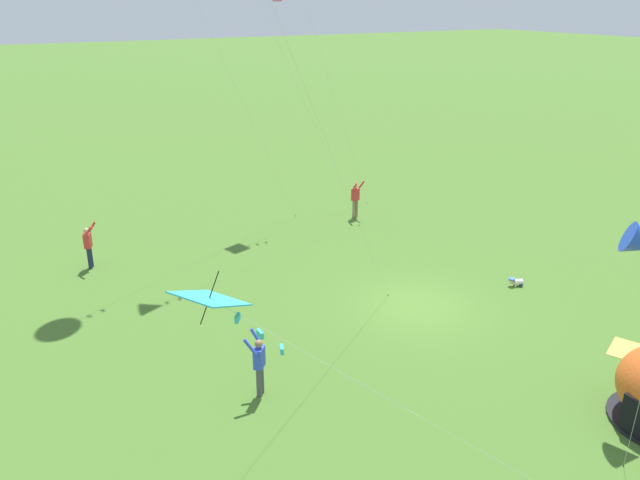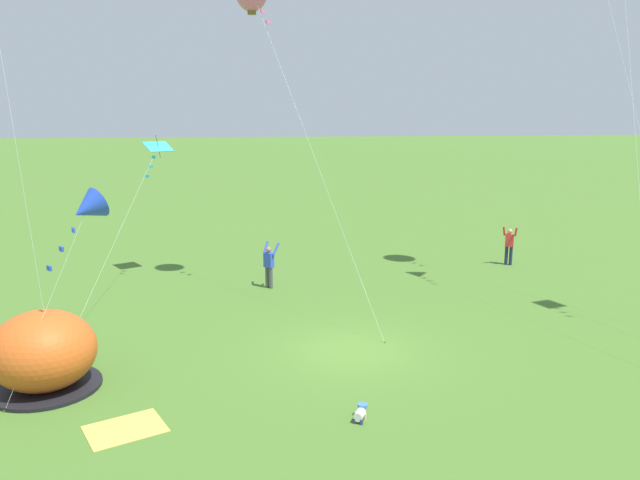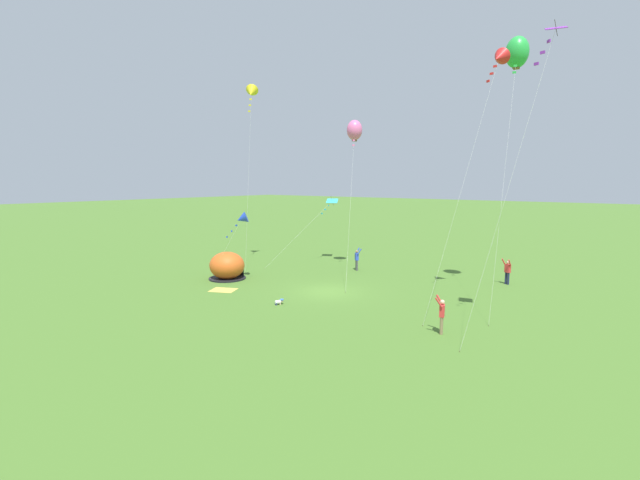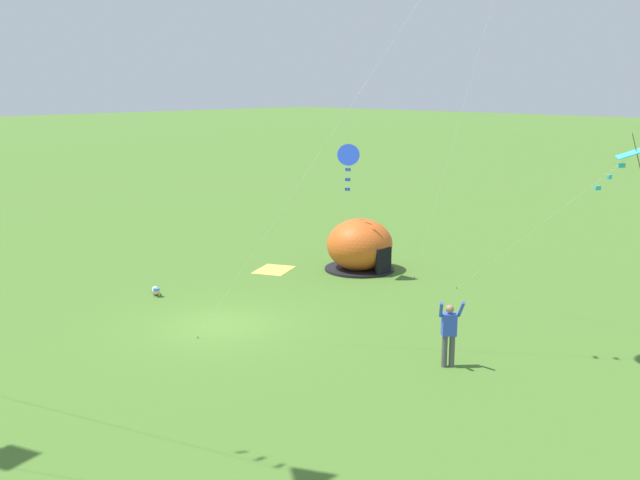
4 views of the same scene
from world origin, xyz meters
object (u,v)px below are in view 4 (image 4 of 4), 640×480
popup_tent (360,246)px  kite_cyan (630,157)px  toddler_crawling (156,291)px  person_with_toddler (449,331)px  kite_blue (348,158)px

popup_tent → kite_cyan: size_ratio=0.37×
kite_cyan → toddler_crawling: bearing=-66.1°
person_with_toddler → kite_blue: (-5.00, -8.19, 3.67)m
popup_tent → kite_blue: kite_blue is taller
toddler_crawling → popup_tent: bearing=160.9°
popup_tent → toddler_crawling: size_ratio=5.16×
popup_tent → person_with_toddler: (6.26, 8.66, 0.00)m
toddler_crawling → kite_cyan: bearing=113.9°
kite_cyan → kite_blue: bearing=-92.3°
toddler_crawling → person_with_toddler: 11.53m
popup_tent → kite_cyan: bearing=81.4°
kite_blue → kite_cyan: kite_cyan is taller
popup_tent → person_with_toddler: bearing=54.1°
toddler_crawling → kite_cyan: 16.12m
popup_tent → kite_cyan: 12.17m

